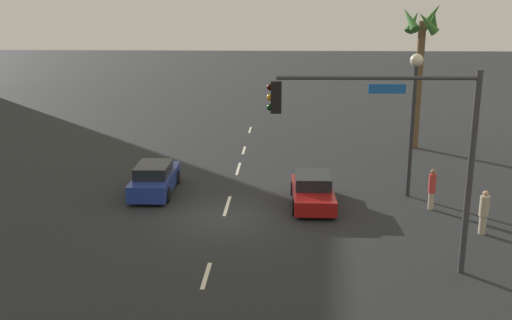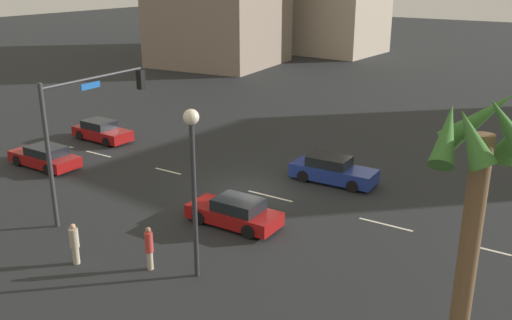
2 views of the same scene
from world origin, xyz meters
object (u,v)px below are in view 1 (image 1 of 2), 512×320
Objects in this scene: car_0 at (313,191)px; pedestrian_0 at (484,211)px; pedestrian_2 at (432,188)px; streetlamp at (414,99)px; car_3 at (155,179)px; palm_tree_1 at (421,46)px; traffic_signal at (403,137)px.

pedestrian_0 is (3.16, 6.20, 0.29)m from car_0.
car_0 is at bearing -95.19° from pedestrian_2.
car_3 is at bearing -89.96° from streetlamp.
car_3 is (-1.33, -7.19, 0.06)m from car_0.
car_0 is at bearing -72.96° from streetlamp.
pedestrian_0 is at bearing 63.04° from car_0.
car_0 is 4.99m from pedestrian_2.
car_0 is 14.18m from palm_tree_1.
streetlamp is (-7.95, 2.07, 0.02)m from traffic_signal.
car_3 is 2.72× the size of pedestrian_0.
streetlamp is at bearing 107.04° from car_0.
streetlamp is 6.02m from pedestrian_0.
palm_tree_1 is at bearing 177.66° from pedestrian_0.
car_0 is 0.66× the size of traffic_signal.
streetlamp reaches higher than car_0.
car_3 is 12.28m from pedestrian_2.
traffic_signal is at bearing -48.54° from pedestrian_0.
pedestrian_0 reaches higher than car_3.
palm_tree_1 is at bearing 165.79° from traffic_signal.
car_3 is at bearing -54.97° from palm_tree_1.
car_3 is at bearing -129.92° from traffic_signal.
traffic_signal is 18.38m from palm_tree_1.
streetlamp is at bearing -13.88° from palm_tree_1.
pedestrian_0 is 15.24m from palm_tree_1.
car_0 is 0.93× the size of car_3.
traffic_signal is at bearing -14.61° from streetlamp.
streetlamp is 3.63× the size of pedestrian_2.
car_0 is 5.97m from streetlamp.
palm_tree_1 is (-14.28, 0.58, 5.29)m from pedestrian_0.
car_3 is 2.62× the size of pedestrian_2.
traffic_signal is at bearing -23.40° from pedestrian_2.
car_0 is 0.67× the size of streetlamp.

